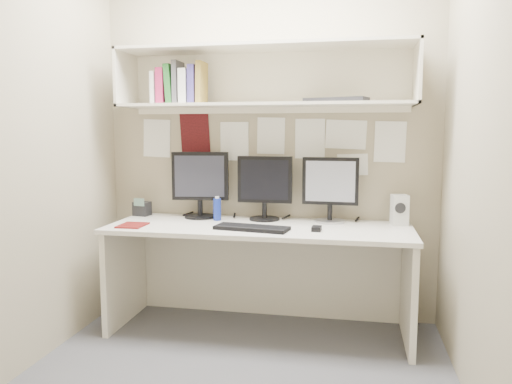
% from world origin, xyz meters
% --- Properties ---
extents(floor, '(2.40, 2.00, 0.01)m').
position_xyz_m(floor, '(0.00, 0.00, 0.00)').
color(floor, '#4A4A4F').
rests_on(floor, ground).
extents(wall_back, '(2.40, 0.02, 2.60)m').
position_xyz_m(wall_back, '(0.00, 1.00, 1.30)').
color(wall_back, gray).
rests_on(wall_back, ground).
extents(wall_front, '(2.40, 0.02, 2.60)m').
position_xyz_m(wall_front, '(0.00, -1.00, 1.30)').
color(wall_front, gray).
rests_on(wall_front, ground).
extents(wall_left, '(0.02, 2.00, 2.60)m').
position_xyz_m(wall_left, '(-1.20, 0.00, 1.30)').
color(wall_left, gray).
rests_on(wall_left, ground).
extents(wall_right, '(0.02, 2.00, 2.60)m').
position_xyz_m(wall_right, '(1.20, 0.00, 1.30)').
color(wall_right, gray).
rests_on(wall_right, ground).
extents(desk, '(2.00, 0.70, 0.73)m').
position_xyz_m(desk, '(0.00, 0.65, 0.37)').
color(desk, silver).
rests_on(desk, floor).
extents(overhead_hutch, '(2.00, 0.38, 0.40)m').
position_xyz_m(overhead_hutch, '(0.00, 0.86, 1.72)').
color(overhead_hutch, silver).
rests_on(overhead_hutch, wall_back).
extents(pinned_papers, '(1.92, 0.01, 0.48)m').
position_xyz_m(pinned_papers, '(0.00, 0.99, 1.25)').
color(pinned_papers, white).
rests_on(pinned_papers, wall_back).
extents(monitor_left, '(0.41, 0.22, 0.47)m').
position_xyz_m(monitor_left, '(-0.48, 0.87, 0.99)').
color(monitor_left, black).
rests_on(monitor_left, desk).
extents(monitor_center, '(0.39, 0.21, 0.45)m').
position_xyz_m(monitor_center, '(-0.00, 0.87, 0.98)').
color(monitor_center, black).
rests_on(monitor_center, desk).
extents(monitor_right, '(0.38, 0.21, 0.45)m').
position_xyz_m(monitor_right, '(0.45, 0.87, 0.97)').
color(monitor_right, '#A5A5AA').
rests_on(monitor_right, desk).
extents(keyboard, '(0.49, 0.24, 0.02)m').
position_xyz_m(keyboard, '(-0.02, 0.49, 0.74)').
color(keyboard, black).
rests_on(keyboard, desk).
extents(mouse, '(0.06, 0.09, 0.03)m').
position_xyz_m(mouse, '(0.39, 0.54, 0.74)').
color(mouse, black).
rests_on(mouse, desk).
extents(speaker, '(0.12, 0.12, 0.20)m').
position_xyz_m(speaker, '(0.91, 0.85, 0.83)').
color(speaker, silver).
rests_on(speaker, desk).
extents(blue_bottle, '(0.05, 0.05, 0.17)m').
position_xyz_m(blue_bottle, '(-0.33, 0.78, 0.81)').
color(blue_bottle, navy).
rests_on(blue_bottle, desk).
extents(maroon_notebook, '(0.17, 0.20, 0.01)m').
position_xyz_m(maroon_notebook, '(-0.82, 0.46, 0.74)').
color(maroon_notebook, '#5E1110').
rests_on(maroon_notebook, desk).
extents(desk_phone, '(0.13, 0.12, 0.13)m').
position_xyz_m(desk_phone, '(-0.93, 0.87, 0.78)').
color(desk_phone, black).
rests_on(desk_phone, desk).
extents(book_stack, '(0.36, 0.18, 0.29)m').
position_xyz_m(book_stack, '(-0.59, 0.79, 1.67)').
color(book_stack, silver).
rests_on(book_stack, overhead_hutch).
extents(hutch_tray, '(0.43, 0.27, 0.03)m').
position_xyz_m(hutch_tray, '(0.49, 0.78, 1.55)').
color(hutch_tray, black).
rests_on(hutch_tray, overhead_hutch).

